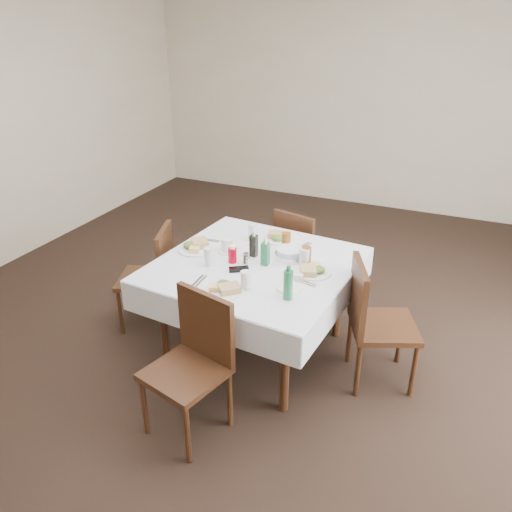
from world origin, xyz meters
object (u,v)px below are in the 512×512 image
Objects in this scene: chair_west at (154,271)px; green_bottle at (288,284)px; chair_east at (372,317)px; ketchup_bottle at (232,254)px; chair_north at (299,249)px; bread_basket at (290,254)px; dining_table at (255,273)px; oil_cruet_green at (265,253)px; water_w at (209,257)px; chair_south at (195,355)px; oil_cruet_dark at (254,245)px; water_n at (253,232)px; water_s at (246,280)px; coffee_mug at (228,246)px; water_e at (304,257)px.

green_bottle is (1.29, -0.38, 0.37)m from chair_west.
chair_east is 6.90× the size of ketchup_bottle.
green_bottle is at bearing -74.15° from chair_north.
dining_table is at bearing -138.00° from bread_basket.
bread_basket is at bearing 54.45° from oil_cruet_green.
water_w reaches higher than dining_table.
oil_cruet_dark is (-0.03, 0.95, 0.33)m from chair_south.
water_n is 0.65× the size of oil_cruet_dark.
ketchup_bottle is (-0.10, -0.16, -0.03)m from oil_cruet_dark.
chair_south is 0.92m from oil_cruet_green.
chair_south is at bearing -44.26° from chair_west.
dining_table is 0.40m from water_s.
ketchup_bottle is at bearing -160.37° from dining_table.
chair_west is 6.38× the size of water_n.
oil_cruet_dark is at bearing 119.17° from dining_table.
chair_north is at bearing 73.77° from water_w.
water_w is 0.61× the size of bread_basket.
water_s is 0.85× the size of coffee_mug.
chair_south is 4.23× the size of oil_cruet_green.
green_bottle is (0.30, -0.01, 0.04)m from water_s.
chair_south is at bearing -88.07° from oil_cruet_dark.
ketchup_bottle is at bearing 99.32° from chair_south.
dining_table is 6.79× the size of oil_cruet_green.
chair_east is (0.84, -0.89, 0.04)m from chair_north.
dining_table is 0.86m from chair_south.
water_w is 0.59m from bread_basket.
water_e is (0.52, -0.26, 0.00)m from water_n.
oil_cruet_green is at bearing -179.65° from chair_east.
water_s is at bearing 76.09° from chair_south.
green_bottle is (0.45, -0.47, 0.01)m from oil_cruet_dark.
water_e is 0.64× the size of oil_cruet_green.
ketchup_bottle is 0.90× the size of coffee_mug.
ketchup_bottle is 0.18m from coffee_mug.
water_s is (1.00, -0.37, 0.33)m from chair_west.
water_s is 0.55m from bread_basket.
dining_table is at bearing -63.56° from water_n.
dining_table is 10.99× the size of ketchup_bottle.
oil_cruet_green is at bearing -86.96° from chair_north.
bread_basket is at bearing 42.00° from dining_table.
water_n is 0.61× the size of bread_basket.
water_w is at bearing 110.74° from chair_south.
chair_south is 0.85m from ketchup_bottle.
chair_south is 1.08m from bread_basket.
water_w is (0.62, -0.18, 0.33)m from chair_west.
chair_north is at bearing 88.21° from dining_table.
water_n is at bearing 116.44° from dining_table.
water_s is 0.58m from coffee_mug.
bread_basket is (0.17, -0.72, 0.31)m from chair_north.
oil_cruet_dark is (-0.15, 0.47, 0.03)m from water_s.
ketchup_bottle is at bearing -5.11° from chair_west.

